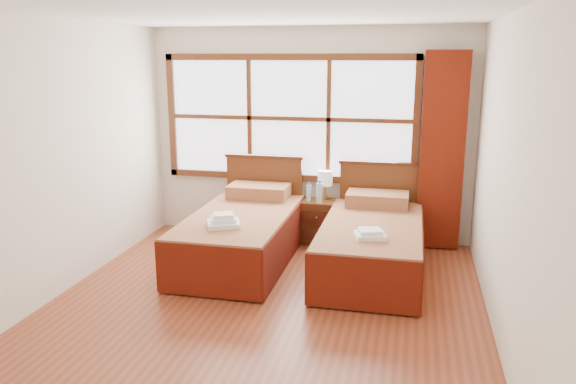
# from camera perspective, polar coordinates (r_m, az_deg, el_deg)

# --- Properties ---
(floor) EXTENTS (4.50, 4.50, 0.00)m
(floor) POSITION_cam_1_polar(r_m,az_deg,el_deg) (5.24, -2.61, -11.80)
(floor) COLOR brown
(floor) RESTS_ON ground
(ceiling) EXTENTS (4.50, 4.50, 0.00)m
(ceiling) POSITION_cam_1_polar(r_m,az_deg,el_deg) (4.75, -2.97, 17.85)
(ceiling) COLOR white
(ceiling) RESTS_ON wall_back
(wall_back) EXTENTS (4.00, 0.00, 4.00)m
(wall_back) POSITION_cam_1_polar(r_m,az_deg,el_deg) (6.99, 2.15, 5.83)
(wall_back) COLOR silver
(wall_back) RESTS_ON floor
(wall_left) EXTENTS (0.00, 4.50, 4.50)m
(wall_left) POSITION_cam_1_polar(r_m,az_deg,el_deg) (5.69, -22.61, 2.97)
(wall_left) COLOR silver
(wall_left) RESTS_ON floor
(wall_right) EXTENTS (0.00, 4.50, 4.50)m
(wall_right) POSITION_cam_1_polar(r_m,az_deg,el_deg) (4.72, 21.36, 1.06)
(wall_right) COLOR silver
(wall_right) RESTS_ON floor
(window) EXTENTS (3.16, 0.06, 1.56)m
(window) POSITION_cam_1_polar(r_m,az_deg,el_deg) (6.98, 0.07, 7.48)
(window) COLOR white
(window) RESTS_ON wall_back
(curtain) EXTENTS (0.50, 0.16, 2.30)m
(curtain) POSITION_cam_1_polar(r_m,az_deg,el_deg) (6.77, 15.39, 3.97)
(curtain) COLOR #67180A
(curtain) RESTS_ON wall_back
(bed_left) EXTENTS (1.07, 2.09, 1.04)m
(bed_left) POSITION_cam_1_polar(r_m,az_deg,el_deg) (6.34, -4.60, -4.15)
(bed_left) COLOR #411C0D
(bed_left) RESTS_ON floor
(bed_right) EXTENTS (1.05, 2.07, 1.02)m
(bed_right) POSITION_cam_1_polar(r_m,az_deg,el_deg) (6.09, 8.53, -5.10)
(bed_right) COLOR #411C0D
(bed_right) RESTS_ON floor
(nightstand) EXTENTS (0.40, 0.40, 0.53)m
(nightstand) POSITION_cam_1_polar(r_m,az_deg,el_deg) (6.93, 3.19, -3.01)
(nightstand) COLOR #532812
(nightstand) RESTS_ON floor
(towels_left) EXTENTS (0.41, 0.39, 0.14)m
(towels_left) POSITION_cam_1_polar(r_m,az_deg,el_deg) (5.76, -6.57, -2.98)
(towels_left) COLOR white
(towels_left) RESTS_ON bed_left
(towels_right) EXTENTS (0.34, 0.32, 0.08)m
(towels_right) POSITION_cam_1_polar(r_m,az_deg,el_deg) (5.48, 8.33, -4.25)
(towels_right) COLOR white
(towels_right) RESTS_ON bed_right
(lamp) EXTENTS (0.18, 0.18, 0.35)m
(lamp) POSITION_cam_1_polar(r_m,az_deg,el_deg) (6.91, 3.80, 1.34)
(lamp) COLOR #B6953A
(lamp) RESTS_ON nightstand
(bottle_near) EXTENTS (0.06, 0.06, 0.23)m
(bottle_near) POSITION_cam_1_polar(r_m,az_deg,el_deg) (6.82, 2.13, -0.07)
(bottle_near) COLOR #A4C0D2
(bottle_near) RESTS_ON nightstand
(bottle_far) EXTENTS (0.07, 0.07, 0.28)m
(bottle_far) POSITION_cam_1_polar(r_m,az_deg,el_deg) (6.72, 3.21, -0.08)
(bottle_far) COLOR #A4C0D2
(bottle_far) RESTS_ON nightstand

